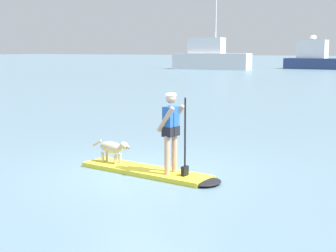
{
  "coord_description": "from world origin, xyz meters",
  "views": [
    {
      "loc": [
        5.51,
        -8.61,
        2.66
      ],
      "look_at": [
        0.0,
        1.0,
        0.9
      ],
      "focal_mm": 51.68,
      "sensor_mm": 36.0,
      "label": 1
    }
  ],
  "objects": [
    {
      "name": "ground_plane",
      "position": [
        0.0,
        0.0,
        0.0
      ],
      "size": [
        400.0,
        400.0,
        0.0
      ],
      "primitive_type": "plane",
      "color": "slate"
    },
    {
      "name": "dog",
      "position": [
        -0.92,
        0.08,
        0.45
      ],
      "size": [
        1.11,
        0.28,
        0.53
      ],
      "color": "#CCB78C",
      "rests_on": "paddleboard"
    },
    {
      "name": "moored_boat_far_starboard",
      "position": [
        -22.04,
        50.89,
        1.61
      ],
      "size": [
        10.5,
        3.93,
        12.51
      ],
      "color": "silver",
      "rests_on": "ground_plane"
    },
    {
      "name": "person_paddler",
      "position": [
        0.69,
        -0.06,
        1.08
      ],
      "size": [
        0.63,
        0.51,
        1.69
      ],
      "color": "tan",
      "rests_on": "paddleboard"
    },
    {
      "name": "moored_boat_port",
      "position": [
        -10.19,
        59.29,
        1.47
      ],
      "size": [
        8.43,
        3.42,
        4.59
      ],
      "color": "navy",
      "rests_on": "ground_plane"
    },
    {
      "name": "paddleboard",
      "position": [
        0.23,
        -0.02,
        0.05
      ],
      "size": [
        3.42,
        1.01,
        0.1
      ],
      "color": "yellow",
      "rests_on": "ground_plane"
    }
  ]
}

